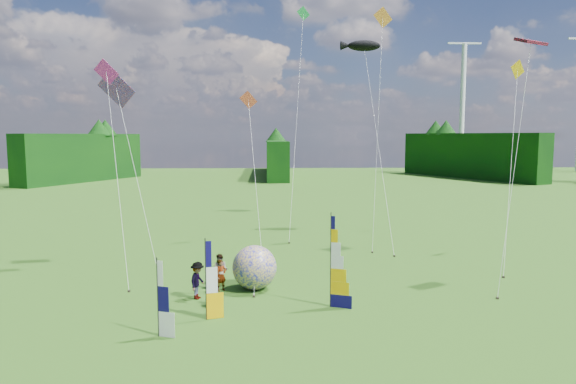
{
  "coord_description": "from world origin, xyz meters",
  "views": [
    {
      "loc": [
        -2.03,
        -20.65,
        8.21
      ],
      "look_at": [
        -1.0,
        4.0,
        5.5
      ],
      "focal_mm": 32.0,
      "sensor_mm": 36.0,
      "label": 1
    }
  ],
  "objects_px": {
    "feather_banner_main": "(331,262)",
    "camp_chair": "(212,297)",
    "spectator_a": "(221,275)",
    "spectator_b": "(220,270)",
    "side_banner_left": "(206,281)",
    "kite_whale": "(377,125)",
    "bol_inflatable": "(254,267)",
    "spectator_c": "(198,280)",
    "spectator_d": "(251,268)",
    "side_banner_far": "(158,299)"
  },
  "relations": [
    {
      "from": "feather_banner_main",
      "to": "spectator_a",
      "type": "xyz_separation_m",
      "value": [
        -5.48,
        2.82,
        -1.38
      ]
    },
    {
      "from": "side_banner_far",
      "to": "kite_whale",
      "type": "bearing_deg",
      "value": 76.22
    },
    {
      "from": "side_banner_far",
      "to": "kite_whale",
      "type": "relative_size",
      "value": 0.18
    },
    {
      "from": "feather_banner_main",
      "to": "spectator_c",
      "type": "distance_m",
      "value": 6.84
    },
    {
      "from": "feather_banner_main",
      "to": "side_banner_far",
      "type": "relative_size",
      "value": 1.39
    },
    {
      "from": "side_banner_left",
      "to": "spectator_d",
      "type": "xyz_separation_m",
      "value": [
        1.82,
        5.42,
        -0.89
      ]
    },
    {
      "from": "bol_inflatable",
      "to": "camp_chair",
      "type": "relative_size",
      "value": 2.6
    },
    {
      "from": "spectator_d",
      "to": "kite_whale",
      "type": "height_order",
      "value": "kite_whale"
    },
    {
      "from": "side_banner_left",
      "to": "spectator_b",
      "type": "relative_size",
      "value": 2.0
    },
    {
      "from": "side_banner_far",
      "to": "bol_inflatable",
      "type": "distance_m",
      "value": 7.44
    },
    {
      "from": "spectator_d",
      "to": "kite_whale",
      "type": "distance_m",
      "value": 18.19
    },
    {
      "from": "spectator_a",
      "to": "camp_chair",
      "type": "bearing_deg",
      "value": -135.56
    },
    {
      "from": "spectator_b",
      "to": "camp_chair",
      "type": "xyz_separation_m",
      "value": [
        -0.13,
        -3.31,
        -0.44
      ]
    },
    {
      "from": "feather_banner_main",
      "to": "bol_inflatable",
      "type": "relative_size",
      "value": 1.86
    },
    {
      "from": "spectator_a",
      "to": "camp_chair",
      "type": "height_order",
      "value": "spectator_a"
    },
    {
      "from": "spectator_d",
      "to": "side_banner_left",
      "type": "bearing_deg",
      "value": 88.11
    },
    {
      "from": "spectator_a",
      "to": "spectator_c",
      "type": "bearing_deg",
      "value": -169.42
    },
    {
      "from": "spectator_b",
      "to": "spectator_c",
      "type": "bearing_deg",
      "value": -99.15
    },
    {
      "from": "spectator_c",
      "to": "spectator_d",
      "type": "bearing_deg",
      "value": -31.51
    },
    {
      "from": "spectator_b",
      "to": "side_banner_left",
      "type": "bearing_deg",
      "value": -76.67
    },
    {
      "from": "spectator_a",
      "to": "camp_chair",
      "type": "relative_size",
      "value": 1.83
    },
    {
      "from": "bol_inflatable",
      "to": "spectator_c",
      "type": "distance_m",
      "value": 3.23
    },
    {
      "from": "side_banner_far",
      "to": "camp_chair",
      "type": "height_order",
      "value": "side_banner_far"
    },
    {
      "from": "side_banner_left",
      "to": "bol_inflatable",
      "type": "height_order",
      "value": "side_banner_left"
    },
    {
      "from": "feather_banner_main",
      "to": "spectator_b",
      "type": "relative_size",
      "value": 2.47
    },
    {
      "from": "spectator_b",
      "to": "bol_inflatable",
      "type": "bearing_deg",
      "value": -1.87
    },
    {
      "from": "side_banner_left",
      "to": "spectator_a",
      "type": "height_order",
      "value": "side_banner_left"
    },
    {
      "from": "spectator_b",
      "to": "spectator_a",
      "type": "bearing_deg",
      "value": -67.11
    },
    {
      "from": "feather_banner_main",
      "to": "camp_chair",
      "type": "distance_m",
      "value": 5.99
    },
    {
      "from": "spectator_c",
      "to": "spectator_d",
      "type": "xyz_separation_m",
      "value": [
        2.6,
        2.41,
        -0.05
      ]
    },
    {
      "from": "spectator_a",
      "to": "spectator_b",
      "type": "xyz_separation_m",
      "value": [
        -0.11,
        0.81,
        0.06
      ]
    },
    {
      "from": "side_banner_far",
      "to": "spectator_d",
      "type": "bearing_deg",
      "value": 83.34
    },
    {
      "from": "bol_inflatable",
      "to": "spectator_b",
      "type": "bearing_deg",
      "value": 162.75
    },
    {
      "from": "spectator_b",
      "to": "side_banner_far",
      "type": "bearing_deg",
      "value": -90.01
    },
    {
      "from": "side_banner_left",
      "to": "spectator_b",
      "type": "bearing_deg",
      "value": 72.77
    },
    {
      "from": "spectator_c",
      "to": "bol_inflatable",
      "type": "bearing_deg",
      "value": -45.99
    },
    {
      "from": "side_banner_left",
      "to": "spectator_d",
      "type": "distance_m",
      "value": 5.78
    },
    {
      "from": "side_banner_far",
      "to": "spectator_a",
      "type": "bearing_deg",
      "value": 91.23
    },
    {
      "from": "camp_chair",
      "to": "spectator_c",
      "type": "bearing_deg",
      "value": 134.91
    },
    {
      "from": "side_banner_far",
      "to": "spectator_b",
      "type": "relative_size",
      "value": 1.78
    },
    {
      "from": "side_banner_left",
      "to": "spectator_c",
      "type": "xyz_separation_m",
      "value": [
        -0.78,
        3.0,
        -0.84
      ]
    },
    {
      "from": "feather_banner_main",
      "to": "camp_chair",
      "type": "bearing_deg",
      "value": -162.39
    },
    {
      "from": "spectator_d",
      "to": "camp_chair",
      "type": "xyz_separation_m",
      "value": [
        -1.77,
        -3.61,
        -0.44
      ]
    },
    {
      "from": "side_banner_left",
      "to": "spectator_c",
      "type": "bearing_deg",
      "value": 89.41
    },
    {
      "from": "side_banner_far",
      "to": "bol_inflatable",
      "type": "xyz_separation_m",
      "value": [
        3.79,
        6.39,
        -0.41
      ]
    },
    {
      "from": "bol_inflatable",
      "to": "camp_chair",
      "type": "xyz_separation_m",
      "value": [
        -2.01,
        -2.73,
        -0.73
      ]
    },
    {
      "from": "feather_banner_main",
      "to": "camp_chair",
      "type": "xyz_separation_m",
      "value": [
        -5.72,
        0.31,
        -1.76
      ]
    },
    {
      "from": "spectator_d",
      "to": "spectator_c",
      "type": "bearing_deg",
      "value": 59.53
    },
    {
      "from": "side_banner_left",
      "to": "kite_whale",
      "type": "height_order",
      "value": "kite_whale"
    },
    {
      "from": "spectator_a",
      "to": "spectator_d",
      "type": "xyz_separation_m",
      "value": [
        1.53,
        1.11,
        0.06
      ]
    }
  ]
}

